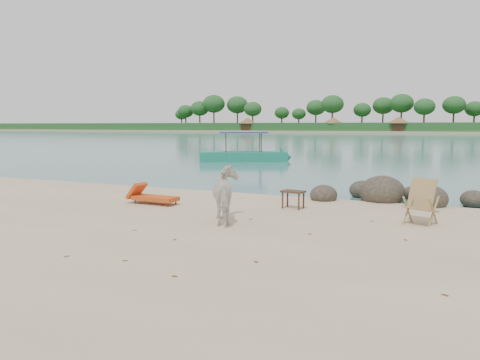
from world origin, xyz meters
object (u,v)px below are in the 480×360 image
(lounge_chair, at_px, (155,196))
(deck_chair, at_px, (421,203))
(boulders, at_px, (395,196))
(boat_near, at_px, (243,137))
(side_table, at_px, (293,201))
(cow, at_px, (228,195))

(lounge_chair, distance_m, deck_chair, 7.44)
(boulders, bearing_deg, boat_near, 129.68)
(side_table, relative_size, boat_near, 0.10)
(cow, relative_size, boat_near, 0.25)
(cow, relative_size, lounge_chair, 0.92)
(side_table, height_order, lounge_chair, lounge_chair)
(boulders, distance_m, lounge_chair, 7.43)
(boulders, bearing_deg, cow, -123.93)
(boulders, relative_size, boat_near, 0.94)
(lounge_chair, relative_size, deck_chair, 1.63)
(boulders, bearing_deg, side_table, -133.45)
(boulders, height_order, side_table, boulders)
(boat_near, bearing_deg, deck_chair, -81.04)
(side_table, xyz_separation_m, boat_near, (-8.83, 16.27, 1.34))
(boat_near, bearing_deg, cow, -93.73)
(boulders, bearing_deg, deck_chair, -74.48)
(side_table, distance_m, boat_near, 18.56)
(boulders, distance_m, cow, 6.07)
(lounge_chair, bearing_deg, cow, -22.14)
(boulders, xyz_separation_m, deck_chair, (0.94, -3.39, 0.34))
(cow, bearing_deg, side_table, -143.44)
(side_table, height_order, deck_chair, deck_chair)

